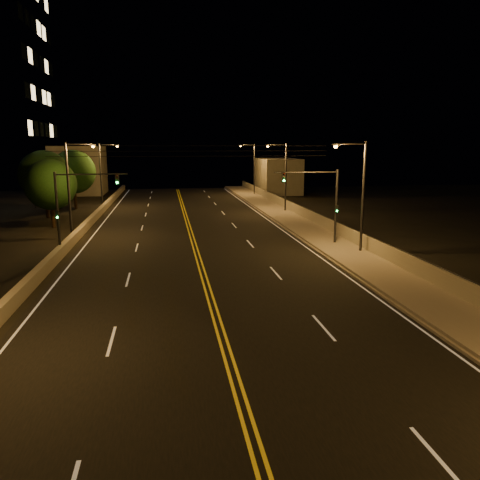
{
  "coord_description": "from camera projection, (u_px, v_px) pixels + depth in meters",
  "views": [
    {
      "loc": [
        -2.12,
        -7.95,
        7.8
      ],
      "look_at": [
        2.0,
        18.0,
        2.5
      ],
      "focal_mm": 35.0,
      "sensor_mm": 36.0,
      "label": 1
    }
  ],
  "objects": [
    {
      "name": "streetlight_1",
      "position": [
        359.0,
        190.0,
        33.22
      ],
      "size": [
        2.55,
        0.28,
        8.1
      ],
      "color": "#2D2D33",
      "rests_on": "ground"
    },
    {
      "name": "curb",
      "position": [
        341.0,
        267.0,
        30.29
      ],
      "size": [
        0.14,
        120.0,
        0.15
      ],
      "primitive_type": "cube",
      "color": "slate",
      "rests_on": "ground"
    },
    {
      "name": "streetlight_2",
      "position": [
        283.0,
        173.0,
        54.5
      ],
      "size": [
        2.55,
        0.28,
        8.1
      ],
      "color": "#2D2D33",
      "rests_on": "ground"
    },
    {
      "name": "streetlight_3",
      "position": [
        253.0,
        166.0,
        73.49
      ],
      "size": [
        2.55,
        0.28,
        8.1
      ],
      "color": "#2D2D33",
      "rests_on": "ground"
    },
    {
      "name": "streetlight_6",
      "position": [
        103.0,
        170.0,
        59.08
      ],
      "size": [
        2.55,
        0.28,
        8.1
      ],
      "color": "#2D2D33",
      "rests_on": "ground"
    },
    {
      "name": "traffic_signal_right",
      "position": [
        324.0,
        198.0,
        36.22
      ],
      "size": [
        5.11,
        0.31,
        6.02
      ],
      "color": "#2D2D33",
      "rests_on": "ground"
    },
    {
      "name": "distant_building_left",
      "position": [
        79.0,
        170.0,
        76.17
      ],
      "size": [
        8.0,
        8.0,
        7.78
      ],
      "primitive_type": "cube",
      "color": "gray",
      "rests_on": "ground"
    },
    {
      "name": "tree_0",
      "position": [
        51.0,
        185.0,
        44.73
      ],
      "size": [
        4.87,
        4.87,
        6.6
      ],
      "color": "black",
      "rests_on": "ground"
    },
    {
      "name": "traffic_signal_left",
      "position": [
        72.0,
        203.0,
        33.33
      ],
      "size": [
        5.11,
        0.31,
        6.02
      ],
      "color": "#2D2D33",
      "rests_on": "ground"
    },
    {
      "name": "parapet_rail",
      "position": [
        393.0,
        247.0,
        30.58
      ],
      "size": [
        0.06,
        120.0,
        0.06
      ],
      "primitive_type": "cylinder",
      "rotation": [
        1.57,
        0.0,
        0.0
      ],
      "color": "black",
      "rests_on": "parapet_wall"
    },
    {
      "name": "tree_1",
      "position": [
        45.0,
        176.0,
        50.6
      ],
      "size": [
        5.43,
        5.43,
        7.36
      ],
      "color": "black",
      "rests_on": "ground"
    },
    {
      "name": "road",
      "position": [
        203.0,
        274.0,
        28.93
      ],
      "size": [
        18.0,
        120.0,
        0.02
      ],
      "primitive_type": "cube",
      "color": "black",
      "rests_on": "ground"
    },
    {
      "name": "sidewalk",
      "position": [
        368.0,
        265.0,
        30.56
      ],
      "size": [
        3.6,
        120.0,
        0.3
      ],
      "primitive_type": "cube",
      "color": "slate",
      "rests_on": "ground"
    },
    {
      "name": "lane_markings",
      "position": [
        203.0,
        274.0,
        28.86
      ],
      "size": [
        17.32,
        116.0,
        0.0
      ],
      "color": "silver",
      "rests_on": "road"
    },
    {
      "name": "streetlight_5",
      "position": [
        72.0,
        183.0,
        39.25
      ],
      "size": [
        2.55,
        0.28,
        8.1
      ],
      "color": "#2D2D33",
      "rests_on": "ground"
    },
    {
      "name": "jersey_barrier",
      "position": [
        38.0,
        275.0,
        27.36
      ],
      "size": [
        0.45,
        120.0,
        0.79
      ],
      "primitive_type": "cube",
      "color": "gray",
      "rests_on": "ground"
    },
    {
      "name": "overhead_wires",
      "position": [
        192.0,
        151.0,
        36.66
      ],
      "size": [
        22.0,
        0.03,
        0.83
      ],
      "color": "black"
    },
    {
      "name": "parapet_wall",
      "position": [
        392.0,
        254.0,
        30.69
      ],
      "size": [
        0.3,
        120.0,
        1.0
      ],
      "primitive_type": "cube",
      "color": "gray",
      "rests_on": "sidewalk"
    },
    {
      "name": "distant_building_right",
      "position": [
        278.0,
        176.0,
        78.02
      ],
      "size": [
        6.0,
        10.0,
        5.73
      ],
      "primitive_type": "cube",
      "color": "gray",
      "rests_on": "ground"
    },
    {
      "name": "tree_2",
      "position": [
        73.0,
        172.0,
        58.1
      ],
      "size": [
        5.42,
        5.42,
        7.35
      ],
      "color": "black",
      "rests_on": "ground"
    }
  ]
}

